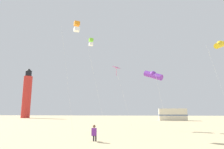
# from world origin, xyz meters

# --- Properties ---
(kite_flyer_standing) EXTENTS (0.34, 0.51, 1.16)m
(kite_flyer_standing) POSITION_xyz_m (-0.62, 7.49, 0.61)
(kite_flyer_standing) COLOR #722D99
(kite_flyer_standing) RESTS_ON ground
(kite_diamond_rainbow) EXTENTS (2.64, 2.64, 8.27)m
(kite_diamond_rainbow) POSITION_xyz_m (0.18, 19.53, 7.75)
(kite_diamond_rainbow) COLOR silver
(kite_diamond_rainbow) RESTS_ON ground
(kite_box_lime) EXTENTS (2.74, 2.74, 13.37)m
(kite_box_lime) POSITION_xyz_m (-4.01, 22.14, 12.76)
(kite_box_lime) COLOR silver
(kite_box_lime) RESTS_ON ground
(kite_tube_violet) EXTENTS (2.55, 2.46, 7.09)m
(kite_tube_violet) POSITION_xyz_m (4.75, 16.79, 6.39)
(kite_tube_violet) COLOR silver
(kite_tube_violet) RESTS_ON ground
(kite_box_orange) EXTENTS (2.17, 2.07, 12.26)m
(kite_box_orange) POSITION_xyz_m (-4.03, 13.94, 11.66)
(kite_box_orange) COLOR silver
(kite_box_orange) RESTS_ON ground
(kite_tube_gold) EXTENTS (2.84, 2.84, 11.14)m
(kite_tube_gold) POSITION_xyz_m (13.41, 18.19, 10.44)
(kite_tube_gold) COLOR silver
(kite_tube_gold) RESTS_ON ground
(lighthouse_distant) EXTENTS (2.80, 2.80, 16.80)m
(lighthouse_distant) POSITION_xyz_m (-32.87, 56.94, 7.84)
(lighthouse_distant) COLOR red
(lighthouse_distant) RESTS_ON ground
(rv_van_cream) EXTENTS (6.53, 2.61, 2.80)m
(rv_van_cream) POSITION_xyz_m (11.96, 42.47, 1.39)
(rv_van_cream) COLOR beige
(rv_van_cream) RESTS_ON ground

